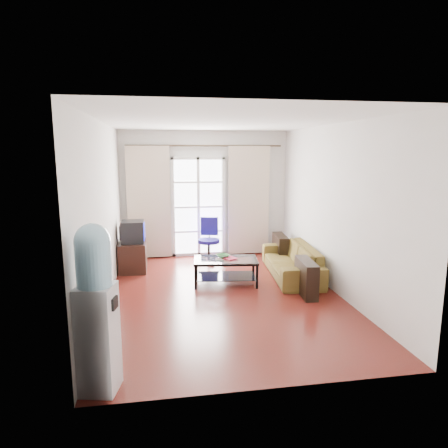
{
  "coord_description": "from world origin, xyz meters",
  "views": [
    {
      "loc": [
        -1.0,
        -5.99,
        2.27
      ],
      "look_at": [
        0.05,
        0.35,
        1.09
      ],
      "focal_mm": 32.0,
      "sensor_mm": 36.0,
      "label": 1
    }
  ],
  "objects_px": {
    "tv_stand": "(133,256)",
    "crt_tv": "(132,232)",
    "task_chair": "(209,249)",
    "water_cooler": "(96,306)",
    "coffee_table": "(226,268)",
    "sofa": "(291,261)"
  },
  "relations": [
    {
      "from": "sofa",
      "to": "task_chair",
      "type": "relative_size",
      "value": 2.17
    },
    {
      "from": "task_chair",
      "to": "water_cooler",
      "type": "relative_size",
      "value": 0.56
    },
    {
      "from": "tv_stand",
      "to": "task_chair",
      "type": "relative_size",
      "value": 0.82
    },
    {
      "from": "coffee_table",
      "to": "crt_tv",
      "type": "height_order",
      "value": "crt_tv"
    },
    {
      "from": "crt_tv",
      "to": "water_cooler",
      "type": "relative_size",
      "value": 0.28
    },
    {
      "from": "sofa",
      "to": "tv_stand",
      "type": "bearing_deg",
      "value": -100.99
    },
    {
      "from": "task_chair",
      "to": "crt_tv",
      "type": "bearing_deg",
      "value": -155.93
    },
    {
      "from": "tv_stand",
      "to": "water_cooler",
      "type": "xyz_separation_m",
      "value": [
        -0.08,
        -3.99,
        0.58
      ]
    },
    {
      "from": "sofa",
      "to": "coffee_table",
      "type": "bearing_deg",
      "value": -73.92
    },
    {
      "from": "sofa",
      "to": "coffee_table",
      "type": "xyz_separation_m",
      "value": [
        -1.27,
        -0.25,
        0.0
      ]
    },
    {
      "from": "coffee_table",
      "to": "water_cooler",
      "type": "bearing_deg",
      "value": -120.52
    },
    {
      "from": "sofa",
      "to": "coffee_table",
      "type": "height_order",
      "value": "sofa"
    },
    {
      "from": "crt_tv",
      "to": "water_cooler",
      "type": "height_order",
      "value": "water_cooler"
    },
    {
      "from": "coffee_table",
      "to": "crt_tv",
      "type": "relative_size",
      "value": 2.5
    },
    {
      "from": "water_cooler",
      "to": "crt_tv",
      "type": "bearing_deg",
      "value": 101.13
    },
    {
      "from": "coffee_table",
      "to": "crt_tv",
      "type": "bearing_deg",
      "value": 146.88
    },
    {
      "from": "tv_stand",
      "to": "task_chair",
      "type": "height_order",
      "value": "task_chair"
    },
    {
      "from": "tv_stand",
      "to": "crt_tv",
      "type": "height_order",
      "value": "crt_tv"
    },
    {
      "from": "task_chair",
      "to": "sofa",
      "type": "bearing_deg",
      "value": -28.37
    },
    {
      "from": "tv_stand",
      "to": "task_chair",
      "type": "xyz_separation_m",
      "value": [
        1.51,
        0.31,
        -0.01
      ]
    },
    {
      "from": "coffee_table",
      "to": "task_chair",
      "type": "relative_size",
      "value": 1.25
    },
    {
      "from": "sofa",
      "to": "task_chair",
      "type": "height_order",
      "value": "task_chair"
    }
  ]
}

